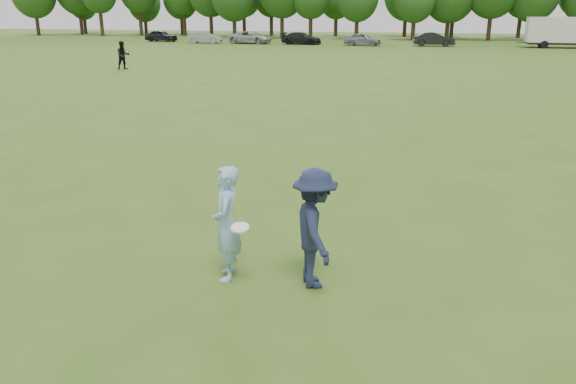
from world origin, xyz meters
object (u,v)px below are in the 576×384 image
Objects in this scene: player_far_a at (123,55)px; car_c at (251,37)px; cargo_trailer at (567,31)px; car_b at (205,38)px; thrower at (226,224)px; car_d at (301,38)px; car_f at (434,39)px; car_a at (161,36)px; car_e at (363,39)px; defender at (315,228)px.

car_c is at bearing 46.24° from player_far_a.
cargo_trailer is at bearing -2.40° from player_far_a.
thrower is at bearing -162.53° from car_b.
car_d is (4.58, 32.03, -0.26)m from player_far_a.
player_far_a is 32.36m from car_d.
car_f is (1.53, 60.32, -0.12)m from thrower.
cargo_trailer reaches higher than car_a.
car_b is 0.98× the size of car_e.
car_f is at bearing 11.71° from player_far_a.
cargo_trailer is (13.90, 60.59, 0.88)m from defender.
player_far_a reaches higher than car_a.
thrower is at bearing -103.37° from player_far_a.
cargo_trailer is (15.22, 60.72, 0.89)m from thrower.
player_far_a reaches higher than car_e.
car_e is at bearing 91.11° from car_f.
player_far_a is 38.19m from car_f.
car_e reaches higher than car_b.
player_far_a is 0.36× the size of car_c.
cargo_trailer is at bearing -80.95° from car_e.
car_a is at bearing 67.90° from car_b.
car_c is 21.65m from car_f.
defender is at bearing -167.58° from car_e.
player_far_a is at bearing -170.93° from car_c.
player_far_a is 0.46× the size of car_b.
thrower is 0.20× the size of cargo_trailer.
car_c is at bearing -178.30° from cargo_trailer.
car_f is at bearing -178.33° from cargo_trailer.
cargo_trailer is at bearing 149.41° from thrower.
cargo_trailer is (35.33, 1.05, 1.05)m from car_c.
car_e is (13.72, -0.49, -0.01)m from car_c.
car_f is at bearing -93.54° from car_b.
thrower is 0.99× the size of defender.
thrower is 61.33m from car_d.
car_a is at bearing -168.23° from thrower.
car_b is 41.10m from cargo_trailer.
player_far_a is at bearing -152.08° from car_a.
car_c reaches higher than car_a.
car_e is 0.47× the size of cargo_trailer.
thrower is 0.42× the size of car_a.
player_far_a is 33.66m from car_e.
car_f is at bearing -86.84° from car_a.
car_d is 15.32m from car_f.
car_b is (-25.84, 59.07, -0.20)m from thrower.
car_f reaches higher than car_b.
car_f is 13.73m from cargo_trailer.
car_f is (19.89, 32.59, -0.20)m from player_far_a.
cargo_trailer reaches higher than car_d.
car_e is at bearing -95.83° from car_b.
car_c is at bearing -6.04° from defender.
car_b is at bearing -1.10° from defender.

